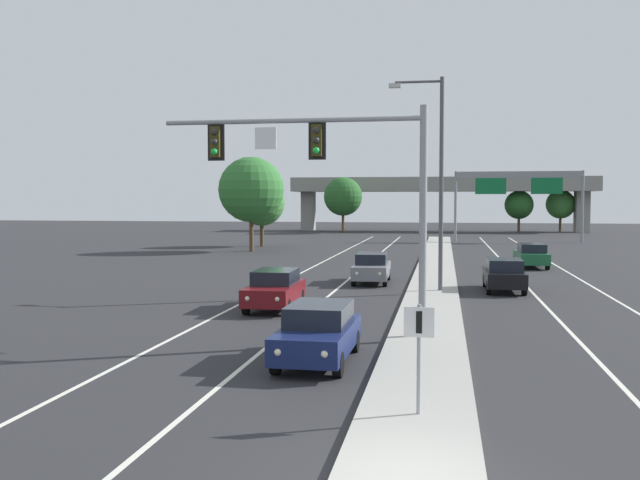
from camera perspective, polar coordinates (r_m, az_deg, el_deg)
name	(u,v)px	position (r m, az deg, el deg)	size (l,w,h in m)	color
median_island	(430,307)	(29.06, 8.88, -5.39)	(2.40, 110.00, 0.15)	#9E9B93
lane_stripe_oncoming_center	(340,286)	(36.38, 1.66, -3.73)	(0.14, 100.00, 0.01)	silver
lane_stripe_receding_center	(530,290)	(36.25, 16.56, -3.89)	(0.14, 100.00, 0.01)	silver
edge_stripe_left	(278,285)	(37.00, -3.42, -3.62)	(0.14, 100.00, 0.01)	silver
edge_stripe_right	(601,292)	(36.77, 21.69, -3.88)	(0.14, 100.00, 0.01)	silver
overhead_signal_mast	(335,169)	(22.56, 1.25, 5.70)	(8.52, 0.44, 7.20)	gray
median_sign_post	(419,343)	(14.30, 7.97, -8.19)	(0.60, 0.10, 2.20)	gray
street_lamp_median	(437,171)	(33.83, 9.36, 5.53)	(2.58, 0.28, 10.00)	#4C4C51
car_oncoming_navy	(318,332)	(19.41, -0.14, -7.43)	(1.86, 4.49, 1.58)	#141E4C
car_oncoming_darkred	(275,289)	(28.80, -3.66, -3.94)	(1.91, 4.50, 1.58)	#5B0F14
car_oncoming_grey	(372,268)	(37.83, 4.18, -2.23)	(1.91, 4.50, 1.58)	slate
car_receding_black	(504,274)	(35.43, 14.60, -2.69)	(1.82, 4.47, 1.58)	black
car_receding_green	(531,255)	(48.24, 16.64, -1.18)	(1.90, 4.50, 1.58)	#195633
highway_sign_gantry	(518,184)	(77.73, 15.68, 4.40)	(13.28, 0.42, 7.50)	gray
overpass_bridge	(441,190)	(102.15, 9.70, 3.95)	(42.40, 6.40, 7.65)	gray
tree_far_left_a	(343,197)	(94.98, 1.87, 3.52)	(5.18, 5.18, 7.50)	#4C3823
tree_far_left_b	(262,203)	(67.64, -4.72, 2.99)	(4.39, 4.39, 6.35)	#4C3823
tree_far_left_c	(251,190)	(60.98, -5.56, 4.06)	(5.61, 5.61, 8.12)	#4C3823
tree_far_right_a	(561,204)	(104.94, 18.80, 2.74)	(4.06, 4.06, 5.87)	#4C3823
tree_far_right_c	(519,205)	(102.43, 15.73, 2.74)	(3.97, 3.97, 5.75)	#4C3823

